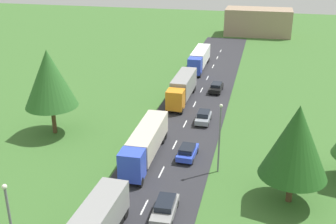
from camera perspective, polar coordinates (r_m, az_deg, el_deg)
name	(u,v)px	position (r m, az deg, el deg)	size (l,w,h in m)	color
road	(160,176)	(45.00, -1.11, -8.64)	(10.00, 140.00, 0.06)	#2B2B30
lane_marking_centre	(152,191)	(42.43, -2.16, -10.68)	(0.16, 121.37, 0.01)	white
truck_second	(145,142)	(47.38, -3.10, -4.16)	(2.72, 12.76, 3.55)	blue
truck_third	(182,87)	(64.85, 1.96, 3.39)	(2.55, 11.86, 3.76)	orange
truck_fourth	(199,58)	(82.06, 4.29, 7.32)	(2.54, 12.81, 3.49)	blue
car_second	(165,208)	(38.65, -0.41, -12.92)	(2.03, 4.64, 1.52)	gray
car_third	(187,152)	(48.03, 2.66, -5.41)	(2.01, 4.08, 1.52)	blue
car_fourth	(203,117)	(57.39, 4.84, -0.67)	(1.82, 4.00, 1.56)	#8C939E
car_fifth	(216,87)	(69.48, 6.58, 3.36)	(2.01, 4.26, 1.43)	black
lamppost_second	(220,135)	(44.08, 7.04, -3.09)	(0.36, 0.36, 7.82)	slate
tree_oak	(296,142)	(39.64, 17.02, -3.87)	(6.35, 6.35, 9.83)	#513823
tree_birch	(49,79)	(53.96, -15.86, 4.39)	(6.62, 6.62, 11.02)	#513823
distant_building	(258,22)	(115.11, 12.16, 11.89)	(17.01, 8.49, 6.86)	#9E846B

